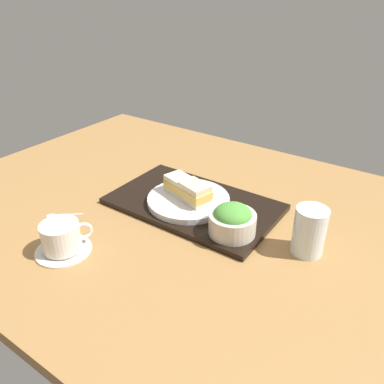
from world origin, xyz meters
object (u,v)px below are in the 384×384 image
salad_bowl (232,220)px  coffee_cup (62,239)px  sandwich_near (195,193)px  sandwich_plate (187,199)px  drinking_glass (309,231)px  sandwich_far (180,185)px  teaspoon (56,215)px

salad_bowl → coffee_cup: (28.00, 25.34, -1.52)cm
sandwich_near → sandwich_plate: bearing=-16.0°
drinking_glass → salad_bowl: bearing=16.9°
sandwich_far → teaspoon: size_ratio=1.10×
sandwich_far → salad_bowl: bearing=162.1°
sandwich_near → teaspoon: size_ratio=1.17×
drinking_glass → sandwich_far: bearing=-2.3°
sandwich_plate → sandwich_near: 4.49cm
coffee_cup → drinking_glass: drinking_glass is taller
drinking_glass → coffee_cup: bearing=34.4°
drinking_glass → sandwich_near: bearing=0.5°
teaspoon → drinking_glass: bearing=-158.9°
coffee_cup → drinking_glass: size_ratio=1.13×
sandwich_near → drinking_glass: drinking_glass is taller
sandwich_plate → salad_bowl: salad_bowl is taller
sandwich_near → sandwich_far: sandwich_near is taller
coffee_cup → teaspoon: (13.29, -8.12, -2.98)cm
sandwich_plate → teaspoon: size_ratio=2.73×
coffee_cup → drinking_glass: (-44.03, -30.20, 2.12)cm
sandwich_near → salad_bowl: size_ratio=0.84×
salad_bowl → drinking_glass: size_ratio=0.99×
sandwich_far → coffee_cup: (8.67, 31.60, -2.00)cm
salad_bowl → coffee_cup: salad_bowl is taller
coffee_cup → teaspoon: 15.85cm
sandwich_far → drinking_glass: (-35.36, 1.39, 0.13)cm
sandwich_far → coffee_cup: 32.83cm
sandwich_far → teaspoon: bearing=46.9°
sandwich_near → drinking_glass: size_ratio=0.84×
sandwich_far → drinking_glass: 35.39cm
salad_bowl → coffee_cup: bearing=42.1°
coffee_cup → salad_bowl: bearing=-137.9°
sandwich_near → drinking_glass: 29.53cm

